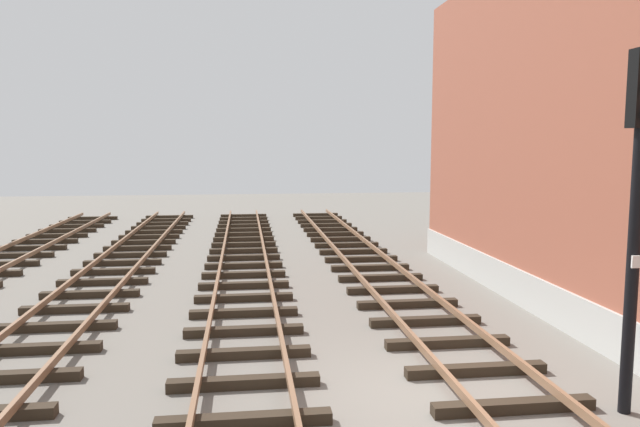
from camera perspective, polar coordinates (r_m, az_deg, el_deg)
The scene contains 4 objects.
ground_plane at distance 10.08m, azimuth 10.85°, elevation -16.75°, with size 80.00×80.00×0.00m, color slate.
track_near_building at distance 10.36m, azimuth 16.27°, elevation -15.47°, with size 2.50×49.53×0.32m.
track_centre at distance 9.59m, azimuth -7.28°, elevation -17.14°, with size 2.50×49.53×0.32m.
signal_mast at distance 9.64m, azimuth 28.19°, elevation 2.02°, with size 0.36×0.40×5.31m.
Camera 1 is at (-2.96, -8.78, 3.97)m, focal length 33.41 mm.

